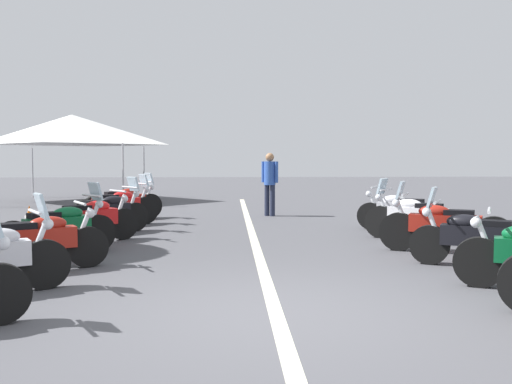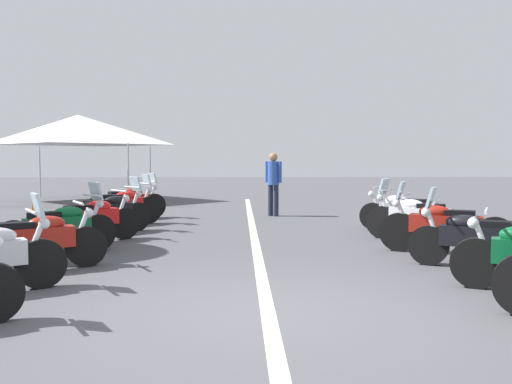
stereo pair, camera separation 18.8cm
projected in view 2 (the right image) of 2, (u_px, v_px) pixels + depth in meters
name	position (u px, v px, depth m)	size (l,w,h in m)	color
ground_plane	(268.00, 314.00, 5.80)	(80.00, 80.00, 0.00)	#4C4C51
lane_centre_stripe	(255.00, 242.00, 10.70)	(21.81, 0.16, 0.01)	beige
motorcycle_left_row_2	(35.00, 240.00, 7.96)	(1.14, 1.89, 0.98)	black
motorcycle_left_row_3	(59.00, 228.00, 9.25)	(1.43, 1.66, 1.21)	black
motorcycle_left_row_4	(91.00, 219.00, 10.62)	(1.43, 1.68, 0.99)	black
motorcycle_left_row_5	(109.00, 212.00, 11.89)	(1.43, 1.62, 1.21)	black
motorcycle_left_row_6	(120.00, 206.00, 13.26)	(1.32, 1.85, 1.23)	black
motorcycle_left_row_7	(128.00, 202.00, 14.58)	(1.35, 1.90, 1.22)	black
motorcycle_right_row_2	(474.00, 238.00, 8.14)	(1.08, 1.79, 1.19)	black
motorcycle_right_row_3	(443.00, 226.00, 9.36)	(1.15, 2.03, 1.22)	black
motorcycle_right_row_4	(418.00, 217.00, 10.80)	(1.39, 1.82, 1.22)	black
motorcycle_right_row_5	(404.00, 211.00, 12.24)	(1.18, 1.81, 0.99)	black
traffic_cone_0	(33.00, 219.00, 12.12)	(0.36, 0.36, 0.61)	orange
bystander_1	(273.00, 179.00, 15.43)	(0.35, 0.45, 1.76)	#1E2338
event_tent	(79.00, 130.00, 20.54)	(5.02, 5.02, 3.20)	white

